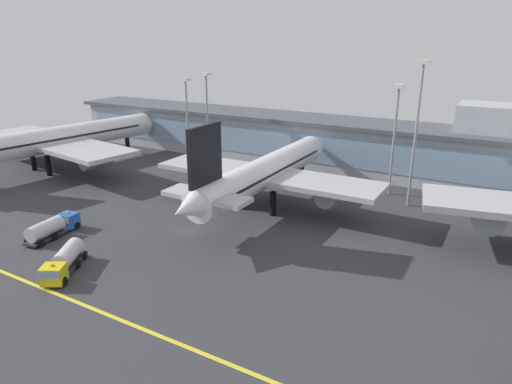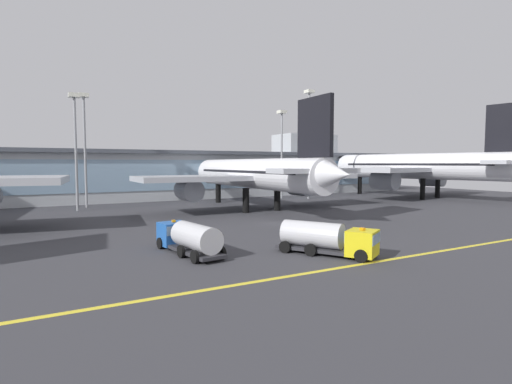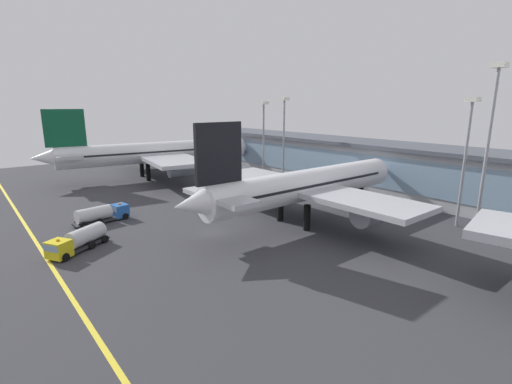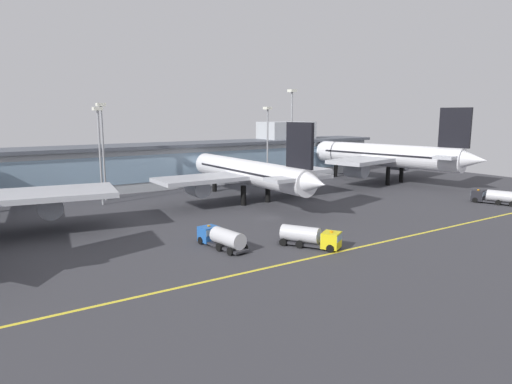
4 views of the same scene
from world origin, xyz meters
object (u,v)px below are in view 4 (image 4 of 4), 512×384
object	(u,v)px
apron_light_mast_centre	(292,124)
apron_light_mast_west	(99,140)
apron_light_mast_far_east	(102,136)
apron_light_mast_east	(268,133)
baggage_tug_near	(493,197)
airliner_far_right	(385,156)
fuel_tanker_truck	(311,237)
airliner_near_right	(249,173)
service_truck_far	(221,237)

from	to	relation	value
apron_light_mast_centre	apron_light_mast_west	bearing A→B (deg)	179.51
apron_light_mast_far_east	apron_light_mast_east	bearing A→B (deg)	-1.06
apron_light_mast_west	apron_light_mast_centre	bearing A→B (deg)	-0.49
apron_light_mast_west	apron_light_mast_far_east	size ratio (longest dim) A/B	0.96
baggage_tug_near	apron_light_mast_centre	bearing A→B (deg)	7.02
baggage_tug_near	airliner_far_right	bearing A→B (deg)	-24.83
fuel_tanker_truck	apron_light_mast_west	world-z (taller)	apron_light_mast_west
apron_light_mast_west	apron_light_mast_east	xyz separation A→B (m)	(44.57, 4.09, 0.25)
fuel_tanker_truck	apron_light_mast_far_east	bearing A→B (deg)	165.47
airliner_near_right	apron_light_mast_far_east	distance (m)	32.43
fuel_tanker_truck	airliner_near_right	bearing A→B (deg)	132.05
fuel_tanker_truck	apron_light_mast_far_east	distance (m)	55.60
airliner_near_right	fuel_tanker_truck	distance (m)	35.44
airliner_near_right	apron_light_mast_centre	xyz separation A→B (m)	(21.73, 13.31, 9.89)
apron_light_mast_east	airliner_near_right	bearing A→B (deg)	-134.00
airliner_far_right	apron_light_mast_centre	world-z (taller)	apron_light_mast_centre
fuel_tanker_truck	baggage_tug_near	size ratio (longest dim) A/B	0.97
airliner_near_right	fuel_tanker_truck	size ratio (longest dim) A/B	5.36
airliner_near_right	apron_light_mast_west	distance (m)	31.45
service_truck_far	apron_light_mast_far_east	distance (m)	47.11
apron_light_mast_east	service_truck_far	bearing A→B (deg)	-131.00
airliner_far_right	apron_light_mast_west	size ratio (longest dim) A/B	2.59
apron_light_mast_east	baggage_tug_near	bearing A→B (deg)	-62.45
baggage_tug_near	apron_light_mast_west	bearing A→B (deg)	39.54
apron_light_mast_west	apron_light_mast_east	size ratio (longest dim) A/B	0.98
apron_light_mast_west	apron_light_mast_far_east	distance (m)	5.27
apron_light_mast_centre	apron_light_mast_far_east	world-z (taller)	apron_light_mast_centre
airliner_near_right	airliner_far_right	size ratio (longest dim) A/B	0.93
apron_light_mast_centre	apron_light_mast_far_east	distance (m)	47.50
airliner_far_right	apron_light_mast_east	world-z (taller)	apron_light_mast_east
airliner_far_right	service_truck_far	bearing A→B (deg)	102.26
baggage_tug_near	service_truck_far	xyz separation A→B (m)	(-63.65, 3.50, 0.00)
airliner_far_right	apron_light_mast_far_east	world-z (taller)	apron_light_mast_far_east
apron_light_mast_far_east	service_truck_far	bearing A→B (deg)	-84.97
service_truck_far	apron_light_mast_west	world-z (taller)	apron_light_mast_west
service_truck_far	apron_light_mast_far_east	size ratio (longest dim) A/B	0.44
apron_light_mast_east	apron_light_mast_far_east	xyz separation A→B (m)	(-42.63, 0.79, 0.26)
airliner_near_right	apron_light_mast_west	world-z (taller)	apron_light_mast_west
apron_light_mast_east	apron_light_mast_far_east	bearing A→B (deg)	178.94
apron_light_mast_west	apron_light_mast_centre	xyz separation A→B (m)	(49.09, -0.42, 2.69)
baggage_tug_near	apron_light_mast_far_east	xyz separation A→B (m)	(-67.64, 48.75, 12.50)
apron_light_mast_far_east	airliner_far_right	bearing A→B (deg)	-12.56
service_truck_far	apron_light_mast_west	size ratio (longest dim) A/B	0.46
apron_light_mast_far_east	airliner_near_right	bearing A→B (deg)	-36.20
fuel_tanker_truck	baggage_tug_near	world-z (taller)	same
baggage_tug_near	apron_light_mast_west	size ratio (longest dim) A/B	0.46
service_truck_far	apron_light_mast_centre	bearing A→B (deg)	-54.97
apron_light_mast_far_east	apron_light_mast_centre	bearing A→B (deg)	-6.41
airliner_far_right	fuel_tanker_truck	size ratio (longest dim) A/B	5.79
airliner_near_right	apron_light_mast_centre	distance (m)	27.33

